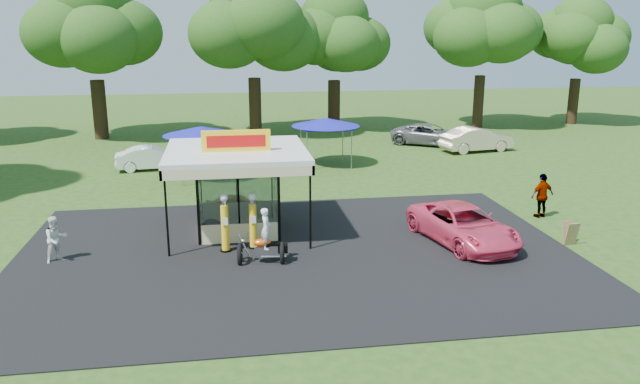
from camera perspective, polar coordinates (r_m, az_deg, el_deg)
The scene contains 23 objects.
ground at distance 20.80m, azimuth -1.44°, elevation -7.65°, with size 120.00×120.00×0.00m, color #254816.
asphalt_apron at distance 22.64m, azimuth -2.10°, elevation -5.68°, with size 20.00×14.00×0.04m, color black.
gas_station_kiosk at distance 24.84m, azimuth -7.55°, elevation 0.33°, with size 5.40×5.40×4.18m.
gas_pump_left at distance 22.80m, azimuth -8.69°, elevation -2.94°, with size 0.41×0.41×2.21m.
gas_pump_right at distance 23.02m, azimuth -6.15°, elevation -2.78°, with size 0.40×0.40×2.12m.
motorcycle at distance 21.65m, azimuth -5.11°, elevation -4.50°, with size 1.78×0.95×2.07m.
spare_tires at distance 24.43m, azimuth -9.77°, elevation -3.40°, with size 0.97×0.61×0.82m.
a_frame_sign at distance 25.29m, azimuth 21.90°, elevation -3.52°, with size 0.52×0.50×0.89m.
kiosk_car at distance 27.31m, azimuth -7.59°, elevation -1.17°, with size 1.13×2.82×0.96m, color yellow.
pink_sedan at distance 24.18m, azimuth 12.97°, elevation -2.97°, with size 2.37×5.13×1.43m, color #EE4067.
spectator_west at distance 23.55m, azimuth -22.99°, elevation -4.00°, with size 0.80×0.63×1.65m, color white.
spectator_east_b at distance 28.35m, azimuth 19.65°, elevation -0.31°, with size 1.13×0.47×1.93m, color gray.
bg_car_a at distance 37.10m, azimuth -15.09°, elevation 3.03°, with size 1.43×4.10×1.35m, color white.
bg_car_b at distance 39.02m, azimuth -5.65°, elevation 4.20°, with size 2.20×5.41×1.57m, color maroon.
bg_car_d at distance 44.11m, azimuth 9.97°, elevation 5.20°, with size 2.40×5.20×1.44m, color #605F62.
bg_car_e at distance 42.39m, azimuth 14.13°, elevation 4.69°, with size 1.68×4.83×1.59m, color beige.
tent_west at distance 34.01m, azimuth -10.84°, elevation 5.48°, with size 4.05×4.05×2.83m.
tent_east at distance 36.70m, azimuth 0.51°, elevation 6.38°, with size 4.02×4.02×2.81m.
oak_far_b at distance 48.11m, azimuth -20.06°, elevation 13.48°, with size 9.88×9.88×11.78m.
oak_far_c at distance 47.03m, azimuth -6.13°, elevation 14.49°, with size 10.31×10.31×12.15m.
oak_far_d at distance 49.80m, azimuth 1.32°, elevation 13.59°, with size 9.03×9.03×10.75m.
oak_far_e at distance 52.39m, azimuth 14.66°, elevation 13.79°, with size 9.73×9.73×11.59m.
oak_far_f at distance 56.82m, azimuth 22.61°, elevation 12.37°, with size 8.49×8.49×10.23m.
Camera 1 is at (-2.45, -19.06, 7.97)m, focal length 35.00 mm.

